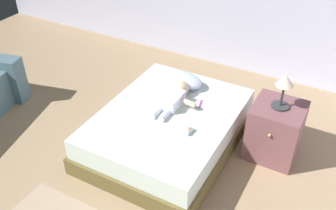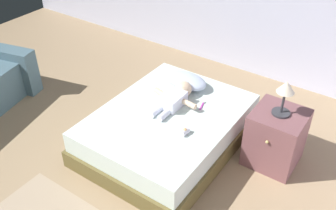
{
  "view_description": "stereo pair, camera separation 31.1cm",
  "coord_description": "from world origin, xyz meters",
  "px_view_note": "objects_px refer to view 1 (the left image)",
  "views": [
    {
      "loc": [
        1.6,
        -1.57,
        2.65
      ],
      "look_at": [
        0.15,
        1.08,
        0.5
      ],
      "focal_mm": 40.48,
      "sensor_mm": 36.0,
      "label": 1
    },
    {
      "loc": [
        1.87,
        -1.41,
        2.65
      ],
      "look_at": [
        0.15,
        1.08,
        0.5
      ],
      "focal_mm": 40.48,
      "sensor_mm": 36.0,
      "label": 2
    }
  ],
  "objects_px": {
    "bed": "(168,129)",
    "nightstand": "(275,131)",
    "baby": "(173,97)",
    "toothbrush": "(200,103)",
    "lamp": "(284,85)",
    "baby_bottle": "(188,130)",
    "pillow": "(181,80)"
  },
  "relations": [
    {
      "from": "baby",
      "to": "nightstand",
      "type": "bearing_deg",
      "value": 10.6
    },
    {
      "from": "baby",
      "to": "pillow",
      "type": "bearing_deg",
      "value": 103.87
    },
    {
      "from": "bed",
      "to": "nightstand",
      "type": "height_order",
      "value": "nightstand"
    },
    {
      "from": "bed",
      "to": "nightstand",
      "type": "bearing_deg",
      "value": 21.22
    },
    {
      "from": "nightstand",
      "to": "baby_bottle",
      "type": "xyz_separation_m",
      "value": [
        -0.68,
        -0.57,
        0.14
      ]
    },
    {
      "from": "lamp",
      "to": "baby",
      "type": "bearing_deg",
      "value": -169.4
    },
    {
      "from": "baby",
      "to": "baby_bottle",
      "type": "xyz_separation_m",
      "value": [
        0.35,
        -0.37,
        -0.04
      ]
    },
    {
      "from": "lamp",
      "to": "baby_bottle",
      "type": "distance_m",
      "value": 0.96
    },
    {
      "from": "pillow",
      "to": "toothbrush",
      "type": "xyz_separation_m",
      "value": [
        0.34,
        -0.22,
        -0.07
      ]
    },
    {
      "from": "bed",
      "to": "toothbrush",
      "type": "distance_m",
      "value": 0.43
    },
    {
      "from": "toothbrush",
      "to": "baby_bottle",
      "type": "distance_m",
      "value": 0.49
    },
    {
      "from": "lamp",
      "to": "baby_bottle",
      "type": "xyz_separation_m",
      "value": [
        -0.68,
        -0.57,
        -0.38
      ]
    },
    {
      "from": "pillow",
      "to": "toothbrush",
      "type": "height_order",
      "value": "pillow"
    },
    {
      "from": "toothbrush",
      "to": "baby_bottle",
      "type": "relative_size",
      "value": 1.48
    },
    {
      "from": "bed",
      "to": "baby_bottle",
      "type": "height_order",
      "value": "baby_bottle"
    },
    {
      "from": "bed",
      "to": "toothbrush",
      "type": "relative_size",
      "value": 12.19
    },
    {
      "from": "baby",
      "to": "toothbrush",
      "type": "relative_size",
      "value": 4.25
    },
    {
      "from": "baby",
      "to": "lamp",
      "type": "distance_m",
      "value": 1.1
    },
    {
      "from": "bed",
      "to": "baby_bottle",
      "type": "relative_size",
      "value": 18.04
    },
    {
      "from": "bed",
      "to": "baby",
      "type": "height_order",
      "value": "baby"
    },
    {
      "from": "pillow",
      "to": "baby_bottle",
      "type": "relative_size",
      "value": 5.17
    },
    {
      "from": "toothbrush",
      "to": "lamp",
      "type": "relative_size",
      "value": 0.41
    },
    {
      "from": "toothbrush",
      "to": "baby",
      "type": "bearing_deg",
      "value": -156.5
    },
    {
      "from": "baby_bottle",
      "to": "toothbrush",
      "type": "bearing_deg",
      "value": 101.59
    },
    {
      "from": "baby",
      "to": "lamp",
      "type": "height_order",
      "value": "lamp"
    },
    {
      "from": "pillow",
      "to": "nightstand",
      "type": "xyz_separation_m",
      "value": [
        1.11,
        -0.13,
        -0.19
      ]
    },
    {
      "from": "toothbrush",
      "to": "lamp",
      "type": "height_order",
      "value": "lamp"
    },
    {
      "from": "baby",
      "to": "toothbrush",
      "type": "bearing_deg",
      "value": 23.5
    },
    {
      "from": "lamp",
      "to": "baby_bottle",
      "type": "height_order",
      "value": "lamp"
    },
    {
      "from": "bed",
      "to": "toothbrush",
      "type": "bearing_deg",
      "value": 54.64
    },
    {
      "from": "baby",
      "to": "baby_bottle",
      "type": "bearing_deg",
      "value": -46.46
    },
    {
      "from": "bed",
      "to": "nightstand",
      "type": "relative_size",
      "value": 2.97
    }
  ]
}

